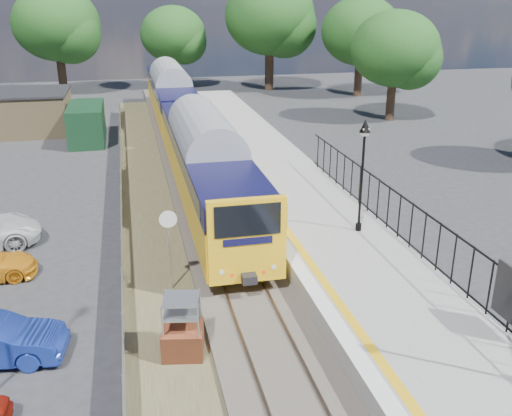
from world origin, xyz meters
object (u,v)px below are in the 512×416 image
object	(u,v)px
victorian_lamp_north	(364,150)
brick_plinth	(182,327)
train	(183,118)
speed_sign	(169,236)

from	to	relation	value
victorian_lamp_north	brick_plinth	xyz separation A→B (m)	(-7.80, -5.74, -3.38)
train	brick_plinth	size ratio (longest dim) A/B	21.42
train	victorian_lamp_north	bearing A→B (deg)	-73.01
brick_plinth	speed_sign	size ratio (longest dim) A/B	0.62
victorian_lamp_north	speed_sign	bearing A→B (deg)	-167.35
brick_plinth	victorian_lamp_north	bearing A→B (deg)	36.34
victorian_lamp_north	brick_plinth	bearing A→B (deg)	-143.66
victorian_lamp_north	train	distance (m)	18.24
brick_plinth	speed_sign	world-z (taller)	speed_sign
train	brick_plinth	distance (m)	23.26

